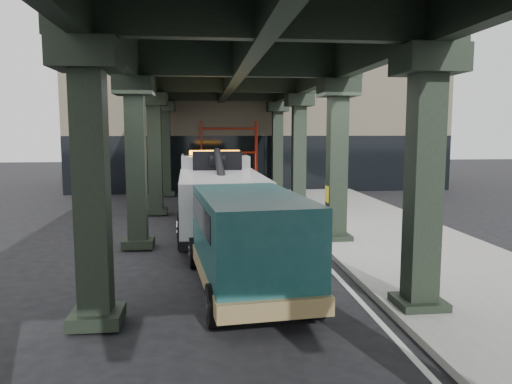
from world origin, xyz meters
TOP-DOWN VIEW (x-y plane):
  - ground at (0.00, 0.00)m, footprint 90.00×90.00m
  - sidewalk at (4.50, 2.00)m, footprint 5.00×40.00m
  - lane_stripe at (1.70, 2.00)m, footprint 0.12×38.00m
  - viaduct at (-0.40, 2.00)m, footprint 7.40×32.00m
  - building at (2.00, 20.00)m, footprint 22.00×10.00m
  - scaffolding at (0.00, 14.64)m, footprint 3.08×0.88m
  - tow_truck at (-0.96, 4.10)m, footprint 2.86×8.92m
  - towed_van at (-0.55, -2.43)m, footprint 2.62×5.58m

SIDE VIEW (x-z plane):
  - ground at x=0.00m, z-range 0.00..0.00m
  - lane_stripe at x=1.70m, z-range 0.00..0.01m
  - sidewalk at x=4.50m, z-range 0.00..0.15m
  - towed_van at x=-0.55m, z-range 0.08..2.27m
  - tow_truck at x=-0.96m, z-range -0.04..2.86m
  - scaffolding at x=0.00m, z-range 0.11..4.11m
  - building at x=2.00m, z-range 0.00..8.00m
  - viaduct at x=-0.40m, z-range 2.26..8.66m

